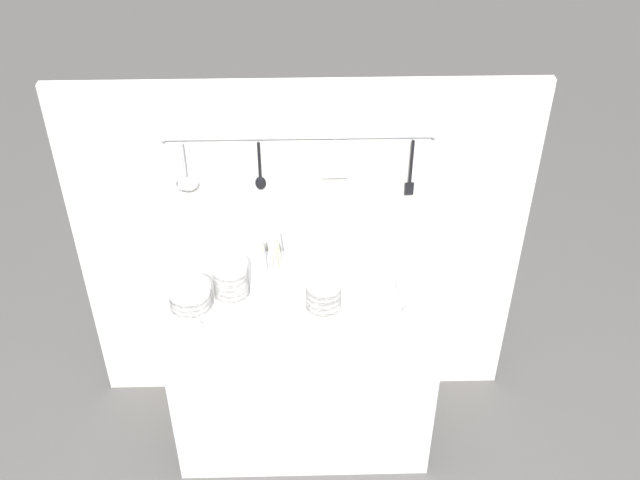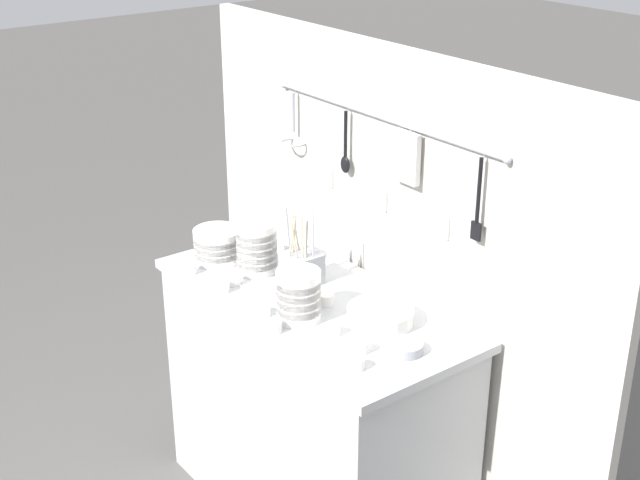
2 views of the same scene
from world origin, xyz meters
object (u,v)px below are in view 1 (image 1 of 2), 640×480
at_px(bowl_stack_back_corner, 324,295).
at_px(steel_mixing_bowl, 408,285).
at_px(bowl_stack_wide_centre, 190,298).
at_px(cup_back_left, 224,266).
at_px(cup_front_left, 240,314).
at_px(cup_back_right, 316,287).
at_px(cup_beside_plates, 330,327).
at_px(bowl_stack_short_front, 231,281).
at_px(cup_edge_far, 196,329).
at_px(cup_edge_near, 409,314).
at_px(cup_by_caddy, 301,322).
at_px(cup_centre, 359,304).
at_px(cutlery_caddy, 274,275).
at_px(plate_stack, 365,275).
at_px(cup_mid_row, 245,325).
at_px(cup_front_right, 391,302).

relative_size(bowl_stack_back_corner, steel_mixing_bowl, 1.60).
height_order(bowl_stack_back_corner, steel_mixing_bowl, bowl_stack_back_corner).
height_order(bowl_stack_wide_centre, cup_back_left, bowl_stack_wide_centre).
relative_size(bowl_stack_back_corner, cup_front_left, 3.36).
xyz_separation_m(cup_back_right, cup_beside_plates, (0.05, -0.23, 0.00)).
distance_m(bowl_stack_short_front, cup_edge_far, 0.24).
distance_m(cup_edge_near, cup_by_caddy, 0.42).
xyz_separation_m(cup_front_left, cup_centre, (0.47, 0.05, 0.00)).
distance_m(cutlery_caddy, cup_back_left, 0.25).
bearing_deg(plate_stack, bowl_stack_wide_centre, -167.12).
bearing_deg(cup_mid_row, plate_stack, 29.95).
relative_size(bowl_stack_short_front, cup_edge_far, 3.69).
bearing_deg(plate_stack, cup_front_left, -156.83).
bearing_deg(cup_front_right, cup_beside_plates, -151.73).
height_order(plate_stack, steel_mixing_bowl, plate_stack).
bearing_deg(cup_edge_far, bowl_stack_short_front, 57.58).
height_order(cutlery_caddy, cup_centre, cutlery_caddy).
xyz_separation_m(bowl_stack_back_corner, cup_centre, (0.14, 0.02, -0.06)).
bearing_deg(cup_beside_plates, bowl_stack_back_corner, 100.56).
xyz_separation_m(cup_front_left, cup_edge_near, (0.66, -0.01, 0.00)).
xyz_separation_m(bowl_stack_back_corner, cup_back_left, (-0.41, 0.27, -0.06)).
height_order(steel_mixing_bowl, cup_edge_near, cup_edge_near).
relative_size(cup_front_right, cup_edge_far, 1.00).
bearing_deg(cup_beside_plates, bowl_stack_wide_centre, 166.26).
xyz_separation_m(bowl_stack_wide_centre, cutlery_caddy, (0.32, 0.13, -0.00)).
height_order(cup_front_left, cup_by_caddy, same).
height_order(cup_edge_near, cup_front_right, same).
xyz_separation_m(plate_stack, cup_front_right, (0.10, -0.16, -0.01)).
bearing_deg(bowl_stack_back_corner, cup_back_left, 147.22).
relative_size(cup_centre, cup_by_caddy, 1.00).
distance_m(cup_mid_row, cup_by_caddy, 0.21).
bearing_deg(bowl_stack_short_front, plate_stack, 10.05).
relative_size(bowl_stack_wide_centre, cup_beside_plates, 3.42).
distance_m(cup_mid_row, cup_edge_near, 0.64).
bearing_deg(cutlery_caddy, cup_by_caddy, -65.13).
relative_size(bowl_stack_back_corner, cup_beside_plates, 3.36).
height_order(cup_back_left, cup_edge_far, same).
relative_size(steel_mixing_bowl, cup_back_left, 2.10).
bearing_deg(cup_edge_near, cup_front_right, 131.48).
bearing_deg(cup_by_caddy, steel_mixing_bowl, 25.08).
distance_m(plate_stack, cup_back_right, 0.21).
relative_size(plate_stack, steel_mixing_bowl, 2.01).
distance_m(bowl_stack_back_corner, steel_mixing_bowl, 0.38).
xyz_separation_m(plate_stack, cup_mid_row, (-0.48, -0.27, -0.01)).
distance_m(bowl_stack_wide_centre, bowl_stack_back_corner, 0.52).
bearing_deg(bowl_stack_short_front, steel_mixing_bowl, 3.27).
xyz_separation_m(bowl_stack_back_corner, steel_mixing_bowl, (0.35, 0.13, -0.07)).
distance_m(cup_front_left, cup_back_left, 0.31).
xyz_separation_m(bowl_stack_short_front, cup_back_right, (0.34, 0.04, -0.07)).
distance_m(cup_front_left, cup_back_right, 0.34).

